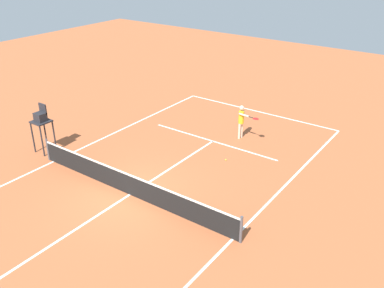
{
  "coord_description": "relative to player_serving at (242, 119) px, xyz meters",
  "views": [
    {
      "loc": [
        -10.43,
        10.22,
        9.32
      ],
      "look_at": [
        -0.28,
        -3.93,
        0.8
      ],
      "focal_mm": 39.32,
      "sensor_mm": 36.0,
      "label": 1
    }
  ],
  "objects": [
    {
      "name": "ground_plane",
      "position": [
        0.99,
        7.31,
        -1.07
      ],
      "size": [
        60.0,
        60.0,
        0.0
      ],
      "primitive_type": "plane",
      "color": "#AD5933"
    },
    {
      "name": "court_lines",
      "position": [
        0.99,
        7.31,
        -1.07
      ],
      "size": [
        9.76,
        22.47,
        0.01
      ],
      "color": "white",
      "rests_on": "ground"
    },
    {
      "name": "tennis_net",
      "position": [
        0.99,
        7.31,
        -0.57
      ],
      "size": [
        10.36,
        0.1,
        1.07
      ],
      "color": "#4C4C51",
      "rests_on": "ground"
    },
    {
      "name": "player_serving",
      "position": [
        0.0,
        0.0,
        0.0
      ],
      "size": [
        1.28,
        0.69,
        1.79
      ],
      "rotation": [
        0.0,
        0.0,
        1.45
      ],
      "color": "beige",
      "rests_on": "ground"
    },
    {
      "name": "tennis_ball",
      "position": [
        -0.65,
        2.55,
        -1.04
      ],
      "size": [
        0.07,
        0.07,
        0.07
      ],
      "primitive_type": "sphere",
      "color": "#CCE033",
      "rests_on": "ground"
    },
    {
      "name": "umpire_chair",
      "position": [
        6.97,
        6.84,
        0.54
      ],
      "size": [
        0.8,
        0.8,
        2.41
      ],
      "color": "#232328",
      "rests_on": "ground"
    }
  ]
}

